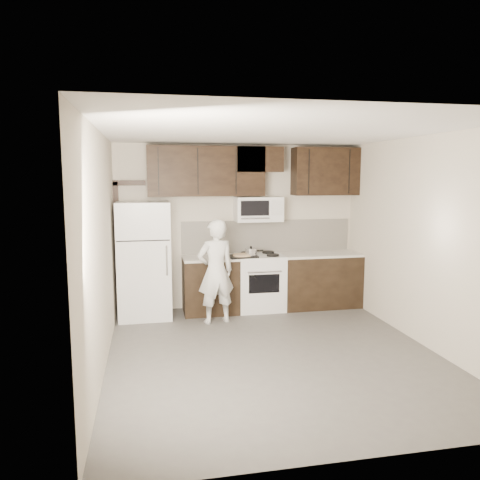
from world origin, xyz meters
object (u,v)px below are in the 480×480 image
object	(u,v)px
microwave	(258,209)
stove	(260,282)
person	(216,271)
refrigerator	(144,260)

from	to	relation	value
microwave	stove	bearing A→B (deg)	-89.90
stove	microwave	xyz separation A→B (m)	(-0.00, 0.12, 1.19)
microwave	person	bearing A→B (deg)	-140.28
microwave	person	world-z (taller)	microwave
stove	refrigerator	xyz separation A→B (m)	(-1.85, -0.05, 0.44)
person	microwave	bearing A→B (deg)	-152.95
stove	refrigerator	size ratio (longest dim) A/B	0.52
stove	person	distance (m)	1.03
refrigerator	person	bearing A→B (deg)	-25.79
microwave	refrigerator	bearing A→B (deg)	-174.85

